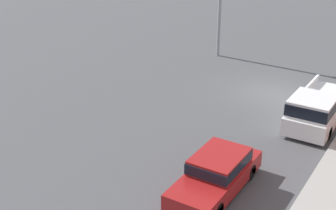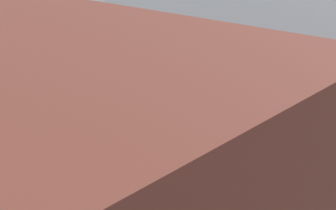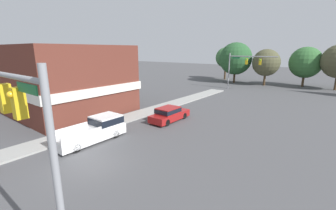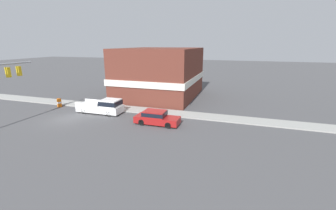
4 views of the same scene
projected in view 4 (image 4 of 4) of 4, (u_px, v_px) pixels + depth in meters
The scene contains 6 objects.
ground_plane at pixel (67, 119), 25.69m from camera, with size 200.00×200.00×0.00m, color #4C4C4F.
sidewalk_curb at pixel (97, 106), 30.90m from camera, with size 2.40×60.00×0.14m.
car_lead at pixel (156, 117), 23.89m from camera, with size 1.83×4.77×1.47m.
pickup_truck_parked at pixel (104, 106), 27.64m from camera, with size 2.03×5.71×1.82m.
construction_barrel at pixel (59, 103), 30.50m from camera, with size 0.58×0.58×1.14m.
corner_brick_building at pixel (160, 73), 36.00m from camera, with size 14.20×11.61×7.66m.
Camera 4 is at (19.55, 18.57, 8.37)m, focal length 24.00 mm.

